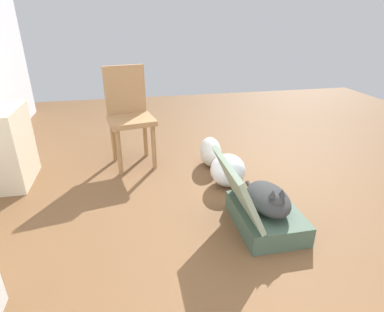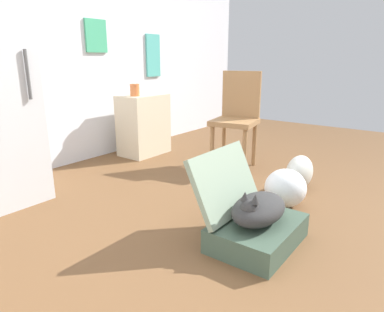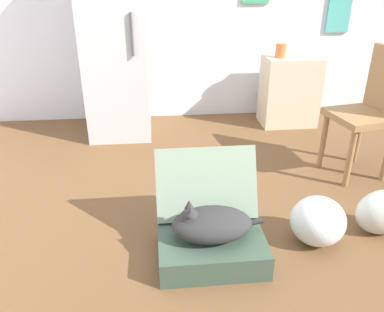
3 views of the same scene
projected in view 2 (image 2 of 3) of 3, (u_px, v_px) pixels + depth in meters
name	position (u px, v px, depth m)	size (l,w,h in m)	color
ground_plane	(256.00, 216.00, 2.49)	(7.68, 7.68, 0.00)	brown
wall_back	(57.00, 38.00, 3.44)	(6.40, 0.15, 2.60)	silver
suitcase_base	(257.00, 233.00, 2.11)	(0.59, 0.43, 0.15)	#384C3D
suitcase_lid	(225.00, 182.00, 2.17)	(0.59, 0.43, 0.04)	gray
cat	(258.00, 209.00, 2.05)	(0.52, 0.28, 0.22)	#2D2D2D
plastic_bag_white	(285.00, 188.00, 2.63)	(0.32, 0.32, 0.29)	silver
plastic_bag_clear	(299.00, 172.00, 2.99)	(0.34, 0.21, 0.30)	silver
side_table	(144.00, 125.00, 4.04)	(0.55, 0.37, 0.70)	beige
vase_tall	(135.00, 90.00, 3.81)	(0.10, 0.10, 0.13)	#CC6B38
chair	(237.00, 116.00, 3.53)	(0.49, 0.50, 0.98)	olive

